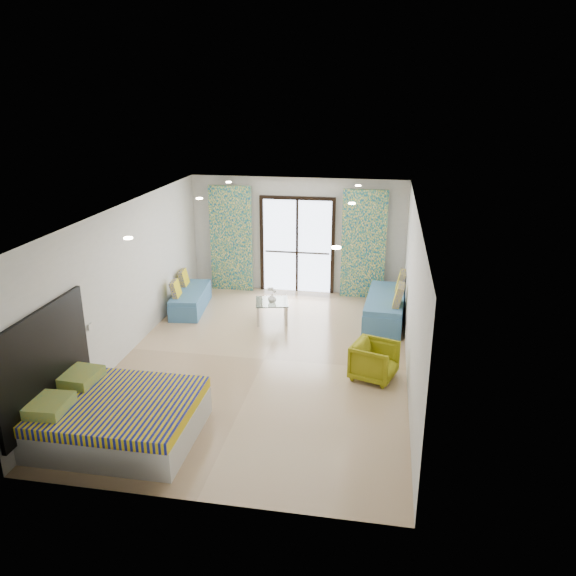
% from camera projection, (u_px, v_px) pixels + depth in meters
% --- Properties ---
extents(floor, '(5.00, 7.50, 0.01)m').
position_uv_depth(floor, '(264.00, 359.00, 10.04)').
color(floor, '#A38361').
rests_on(floor, ground).
extents(ceiling, '(5.00, 7.50, 0.01)m').
position_uv_depth(ceiling, '(262.00, 210.00, 9.15)').
color(ceiling, silver).
rests_on(ceiling, ground).
extents(wall_back, '(5.00, 0.01, 2.70)m').
position_uv_depth(wall_back, '(297.00, 236.00, 13.08)').
color(wall_back, silver).
rests_on(wall_back, ground).
extents(wall_front, '(5.00, 0.01, 2.70)m').
position_uv_depth(wall_front, '(190.00, 400.00, 6.11)').
color(wall_front, silver).
rests_on(wall_front, ground).
extents(wall_left, '(0.01, 7.50, 2.70)m').
position_uv_depth(wall_left, '(126.00, 280.00, 10.00)').
color(wall_left, silver).
rests_on(wall_left, ground).
extents(wall_right, '(0.01, 7.50, 2.70)m').
position_uv_depth(wall_right, '(412.00, 297.00, 9.19)').
color(wall_right, silver).
rests_on(wall_right, ground).
extents(balcony_door, '(1.76, 0.08, 2.28)m').
position_uv_depth(balcony_door, '(297.00, 240.00, 13.09)').
color(balcony_door, black).
rests_on(balcony_door, floor).
extents(balcony_rail, '(1.52, 0.03, 0.04)m').
position_uv_depth(balcony_rail, '(297.00, 252.00, 13.20)').
color(balcony_rail, '#595451').
rests_on(balcony_rail, balcony_door).
extents(curtain_left, '(1.00, 0.10, 2.50)m').
position_uv_depth(curtain_left, '(231.00, 239.00, 13.20)').
color(curtain_left, white).
rests_on(curtain_left, floor).
extents(curtain_right, '(1.00, 0.10, 2.50)m').
position_uv_depth(curtain_right, '(364.00, 245.00, 12.70)').
color(curtain_right, white).
rests_on(curtain_right, floor).
extents(downlight_a, '(0.12, 0.12, 0.02)m').
position_uv_depth(downlight_a, '(128.00, 238.00, 7.53)').
color(downlight_a, '#FFE0B2').
rests_on(downlight_a, ceiling).
extents(downlight_b, '(0.12, 0.12, 0.02)m').
position_uv_depth(downlight_b, '(336.00, 247.00, 7.07)').
color(downlight_b, '#FFE0B2').
rests_on(downlight_b, ceiling).
extents(downlight_c, '(0.12, 0.12, 0.02)m').
position_uv_depth(downlight_c, '(199.00, 198.00, 10.32)').
color(downlight_c, '#FFE0B2').
rests_on(downlight_c, ceiling).
extents(downlight_d, '(0.12, 0.12, 0.02)m').
position_uv_depth(downlight_d, '(352.00, 203.00, 9.86)').
color(downlight_d, '#FFE0B2').
rests_on(downlight_d, ceiling).
extents(downlight_e, '(0.12, 0.12, 0.02)m').
position_uv_depth(downlight_e, '(229.00, 182.00, 12.18)').
color(downlight_e, '#FFE0B2').
rests_on(downlight_e, ceiling).
extents(downlight_f, '(0.12, 0.12, 0.02)m').
position_uv_depth(downlight_f, '(358.00, 186.00, 11.72)').
color(downlight_f, '#FFE0B2').
rests_on(downlight_f, ceiling).
extents(headboard, '(0.06, 2.10, 1.50)m').
position_uv_depth(headboard, '(45.00, 363.00, 7.62)').
color(headboard, black).
rests_on(headboard, floor).
extents(switch_plate, '(0.02, 0.10, 0.10)m').
position_uv_depth(switch_plate, '(90.00, 327.00, 8.78)').
color(switch_plate, silver).
rests_on(switch_plate, wall_left).
extents(bed, '(2.09, 1.71, 0.72)m').
position_uv_depth(bed, '(118.00, 417.00, 7.70)').
color(bed, silver).
rests_on(bed, floor).
extents(daybed_left, '(0.80, 1.65, 0.78)m').
position_uv_depth(daybed_left, '(190.00, 299.00, 12.27)').
color(daybed_left, teal).
rests_on(daybed_left, floor).
extents(daybed_right, '(0.88, 2.00, 0.97)m').
position_uv_depth(daybed_right, '(386.00, 307.00, 11.64)').
color(daybed_right, teal).
rests_on(daybed_right, floor).
extents(coffee_table, '(0.79, 0.79, 0.76)m').
position_uv_depth(coffee_table, '(272.00, 303.00, 11.59)').
color(coffee_table, silver).
rests_on(coffee_table, floor).
extents(vase, '(0.21, 0.22, 0.18)m').
position_uv_depth(vase, '(272.00, 298.00, 11.48)').
color(vase, white).
rests_on(vase, coffee_table).
extents(armchair, '(0.81, 0.84, 0.70)m').
position_uv_depth(armchair, '(375.00, 359.00, 9.27)').
color(armchair, olive).
rests_on(armchair, floor).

